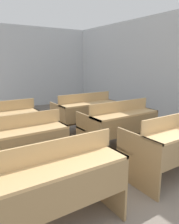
# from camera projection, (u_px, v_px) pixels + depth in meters

# --- Properties ---
(wall_back) EXTENTS (6.25, 0.06, 2.82)m
(wall_back) POSITION_uv_depth(u_px,v_px,m) (5.00, 68.00, 7.34)
(wall_back) COLOR silver
(wall_back) RESTS_ON ground_plane
(wall_right_with_window) EXTENTS (0.06, 7.33, 2.82)m
(wall_right_with_window) POSITION_uv_depth(u_px,v_px,m) (151.00, 69.00, 6.05)
(wall_right_with_window) COLOR silver
(wall_right_with_window) RESTS_ON ground_plane
(bench_front_left) EXTENTS (1.33, 0.77, 0.92)m
(bench_front_left) POSITION_uv_depth(u_px,v_px,m) (52.00, 183.00, 2.08)
(bench_front_left) COLOR #95774D
(bench_front_left) RESTS_ON ground_plane
(bench_front_right) EXTENTS (1.33, 0.77, 0.92)m
(bench_front_right) POSITION_uv_depth(u_px,v_px,m) (173.00, 143.00, 3.08)
(bench_front_right) COLOR #997A50
(bench_front_right) RESTS_ON ground_plane
(bench_second_left) EXTENTS (1.33, 0.77, 0.92)m
(bench_second_left) POSITION_uv_depth(u_px,v_px,m) (16.00, 144.00, 3.04)
(bench_second_left) COLOR #98794F
(bench_second_left) RESTS_ON ground_plane
(bench_second_right) EXTENTS (1.33, 0.77, 0.92)m
(bench_second_right) POSITION_uv_depth(u_px,v_px,m) (119.00, 124.00, 4.03)
(bench_second_right) COLOR #94754B
(bench_second_right) RESTS_ON ground_plane
(bench_third_right) EXTENTS (1.33, 0.77, 0.92)m
(bench_third_right) POSITION_uv_depth(u_px,v_px,m) (85.00, 112.00, 4.98)
(bench_third_right) COLOR #98794F
(bench_third_right) RESTS_ON ground_plane
(wastepaper_bin) EXTENTS (0.26, 0.26, 0.33)m
(wastepaper_bin) POSITION_uv_depth(u_px,v_px,m) (127.00, 110.00, 6.63)
(wastepaper_bin) COLOR #33477A
(wastepaper_bin) RESTS_ON ground_plane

